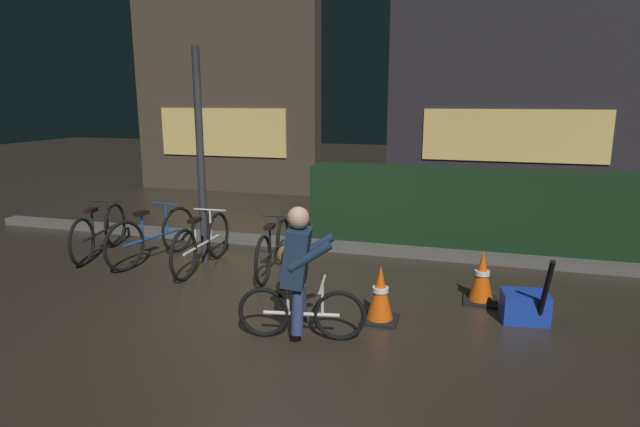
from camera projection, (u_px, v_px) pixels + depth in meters
name	position (u px, v px, depth m)	size (l,w,h in m)	color
ground_plane	(286.00, 306.00, 5.67)	(40.00, 40.00, 0.00)	#2D261E
sidewalk_curb	(338.00, 246.00, 7.72)	(12.00, 0.24, 0.12)	#56544F
hedge_row	(469.00, 207.00, 7.95)	(4.80, 0.70, 1.14)	black
storefront_left	(226.00, 86.00, 12.28)	(4.49, 0.54, 4.94)	#42382D
storefront_right	(517.00, 88.00, 11.18)	(5.39, 0.54, 4.79)	#262328
street_post	(200.00, 158.00, 6.93)	(0.10, 0.10, 2.82)	#2D2D33
parked_bike_leftmost	(99.00, 232.00, 7.43)	(0.47, 1.58, 0.74)	black
parked_bike_left_mid	(153.00, 236.00, 7.16)	(0.47, 1.62, 0.76)	black
parked_bike_center_left	(202.00, 243.00, 6.84)	(0.46, 1.61, 0.74)	black
parked_bike_center_right	(274.00, 249.00, 6.66)	(0.46, 1.51, 0.70)	black
traffic_cone_near	(380.00, 294.00, 5.23)	(0.36, 0.36, 0.57)	black
traffic_cone_far	(482.00, 277.00, 5.71)	(0.36, 0.36, 0.58)	black
blue_crate	(525.00, 307.00, 5.25)	(0.44, 0.32, 0.30)	#193DB7
cyclist	(299.00, 273.00, 4.79)	(1.18, 0.50, 1.25)	black
closed_umbrella	(545.00, 294.00, 4.93)	(0.05, 0.05, 0.85)	black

